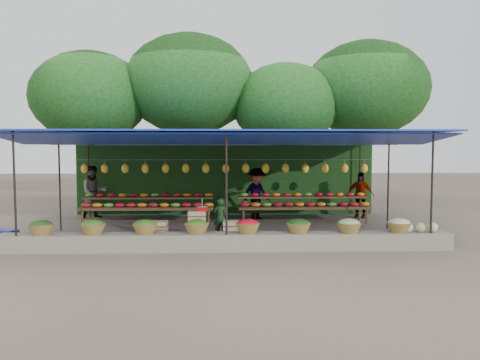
{
  "coord_description": "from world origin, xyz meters",
  "views": [
    {
      "loc": [
        -0.05,
        -13.61,
        2.42
      ],
      "look_at": [
        0.42,
        0.2,
        1.45
      ],
      "focal_mm": 35.0,
      "sensor_mm": 36.0,
      "label": 1
    }
  ],
  "objects_px": {
    "crate_counter": "(196,228)",
    "weighing_scale": "(202,208)",
    "blue_crate_back": "(6,236)",
    "vendor_seated": "(220,218)",
    "blue_crate_front": "(21,240)"
  },
  "relations": [
    {
      "from": "weighing_scale",
      "to": "blue_crate_back",
      "type": "relative_size",
      "value": 0.6
    },
    {
      "from": "blue_crate_front",
      "to": "blue_crate_back",
      "type": "xyz_separation_m",
      "value": [
        -0.6,
        0.5,
        0.02
      ]
    },
    {
      "from": "crate_counter",
      "to": "blue_crate_back",
      "type": "distance_m",
      "value": 4.85
    },
    {
      "from": "vendor_seated",
      "to": "blue_crate_front",
      "type": "xyz_separation_m",
      "value": [
        -4.87,
        -0.98,
        -0.39
      ]
    },
    {
      "from": "blue_crate_back",
      "to": "crate_counter",
      "type": "bearing_deg",
      "value": 19.29
    },
    {
      "from": "weighing_scale",
      "to": "blue_crate_front",
      "type": "distance_m",
      "value": 4.5
    },
    {
      "from": "crate_counter",
      "to": "weighing_scale",
      "type": "bearing_deg",
      "value": 0.0
    },
    {
      "from": "crate_counter",
      "to": "weighing_scale",
      "type": "height_order",
      "value": "weighing_scale"
    },
    {
      "from": "blue_crate_back",
      "to": "weighing_scale",
      "type": "bearing_deg",
      "value": 19.26
    },
    {
      "from": "weighing_scale",
      "to": "blue_crate_front",
      "type": "relative_size",
      "value": 0.68
    },
    {
      "from": "weighing_scale",
      "to": "blue_crate_back",
      "type": "height_order",
      "value": "weighing_scale"
    },
    {
      "from": "crate_counter",
      "to": "weighing_scale",
      "type": "xyz_separation_m",
      "value": [
        0.16,
        0.0,
        0.53
      ]
    },
    {
      "from": "crate_counter",
      "to": "blue_crate_front",
      "type": "relative_size",
      "value": 5.06
    },
    {
      "from": "weighing_scale",
      "to": "vendor_seated",
      "type": "bearing_deg",
      "value": 40.79
    },
    {
      "from": "blue_crate_front",
      "to": "vendor_seated",
      "type": "bearing_deg",
      "value": -6.74
    }
  ]
}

